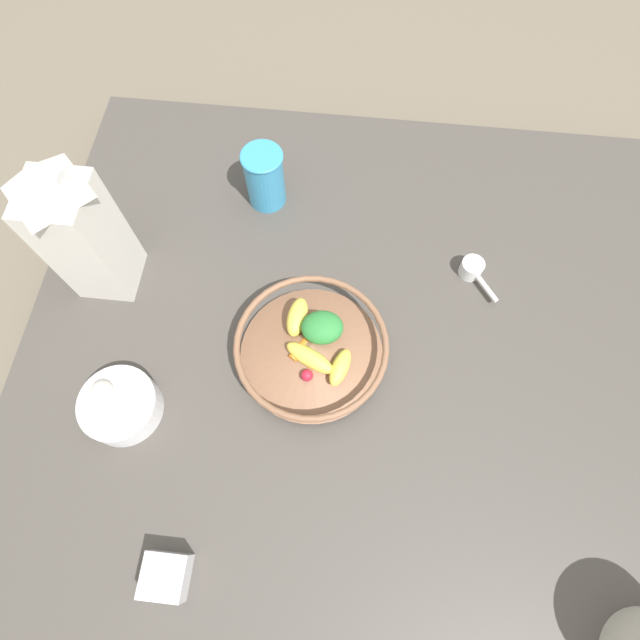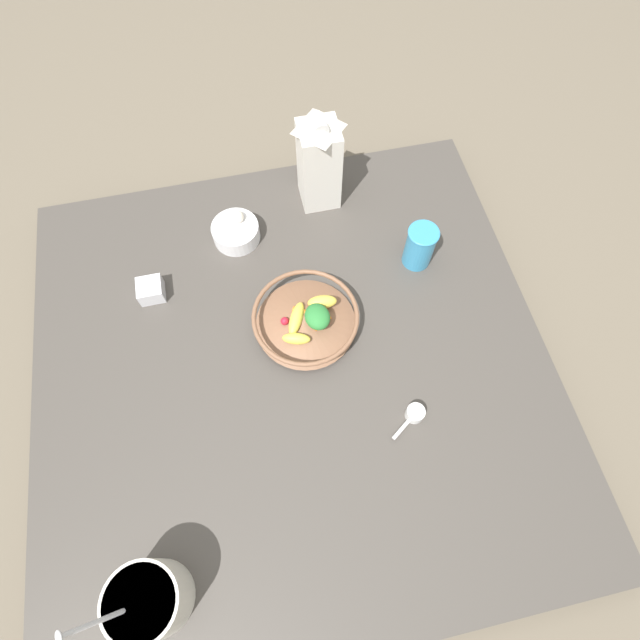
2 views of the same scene
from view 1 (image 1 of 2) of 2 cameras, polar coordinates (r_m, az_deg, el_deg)
ground_plane at (r=0.81m, az=4.70°, el=-8.68°), size 6.00×6.00×0.00m
countertop at (r=0.79m, az=4.83°, el=-8.27°), size 1.09×1.09×0.05m
fruit_bowl at (r=0.75m, az=-0.93°, el=-3.12°), size 0.23×0.23×0.08m
milk_carton at (r=0.80m, az=-25.89°, el=9.25°), size 0.09×0.09×0.27m
drinking_cup at (r=0.88m, az=-6.35°, el=15.96°), size 0.07×0.07×0.11m
spice_jar at (r=0.75m, az=-17.17°, el=-26.17°), size 0.06×0.06×0.04m
measuring_scoop at (r=0.87m, az=17.03°, el=5.54°), size 0.08×0.06×0.03m
garlic_bowl at (r=0.79m, az=-21.86°, el=-9.04°), size 0.11×0.11×0.07m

